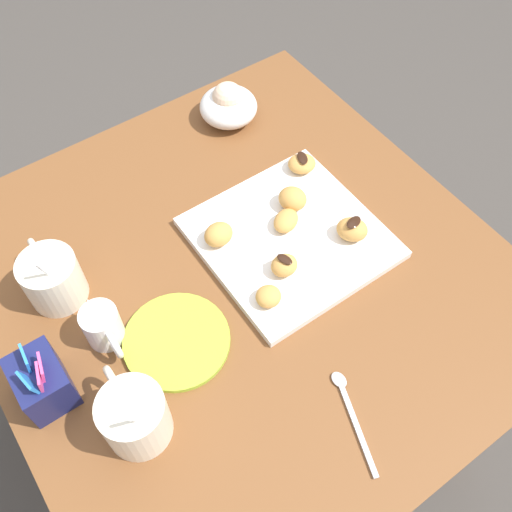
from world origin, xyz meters
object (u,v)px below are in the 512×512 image
object	(u,v)px
sugar_caddy	(42,382)
beignet_4	(302,164)
ice_cream_bowl	(228,105)
saucer_lime_left	(177,341)
cream_pitcher_white	(103,326)
beignet_3	(352,229)
coffee_mug_cream_right	(52,277)
beignet_5	(293,199)
beignet_0	(286,221)
beignet_6	(284,265)
beignet_1	(268,297)
coffee_mug_cream_left	(134,416)
pastry_plate_square	(290,238)
dining_table	(243,309)
beignet_2	(218,235)

from	to	relation	value
sugar_caddy	beignet_4	world-z (taller)	sugar_caddy
ice_cream_bowl	saucer_lime_left	xyz separation A→B (m)	(-0.38, 0.35, -0.03)
cream_pitcher_white	beignet_3	distance (m)	0.45
coffee_mug_cream_right	beignet_5	world-z (taller)	coffee_mug_cream_right
sugar_caddy	beignet_5	bearing A→B (deg)	-82.17
beignet_0	saucer_lime_left	bearing A→B (deg)	105.98
ice_cream_bowl	beignet_4	size ratio (longest dim) A/B	2.22
ice_cream_bowl	beignet_3	world-z (taller)	ice_cream_bowl
coffee_mug_cream_right	beignet_0	xyz separation A→B (m)	(-0.11, -0.39, -0.02)
beignet_6	beignet_4	bearing A→B (deg)	-44.77
coffee_mug_cream_right	beignet_1	size ratio (longest dim) A/B	3.31
coffee_mug_cream_left	beignet_5	bearing A→B (deg)	-65.22
pastry_plate_square	ice_cream_bowl	size ratio (longest dim) A/B	2.55
cream_pitcher_white	dining_table	bearing A→B (deg)	-95.07
beignet_4	beignet_0	bearing A→B (deg)	130.93
coffee_mug_cream_right	cream_pitcher_white	bearing A→B (deg)	-166.79
saucer_lime_left	ice_cream_bowl	bearing A→B (deg)	-42.73
coffee_mug_cream_left	beignet_6	xyz separation A→B (m)	(0.09, -0.33, -0.02)
beignet_5	dining_table	bearing A→B (deg)	111.03
saucer_lime_left	beignet_4	bearing A→B (deg)	-65.80
cream_pitcher_white	beignet_0	size ratio (longest dim) A/B	1.93
ice_cream_bowl	beignet_6	bearing A→B (deg)	159.87
sugar_caddy	cream_pitcher_white	bearing A→B (deg)	-73.73
ice_cream_bowl	beignet_5	world-z (taller)	ice_cream_bowl
saucer_lime_left	beignet_0	xyz separation A→B (m)	(0.08, -0.27, 0.03)
dining_table	beignet_1	bearing A→B (deg)	178.87
pastry_plate_square	beignet_3	bearing A→B (deg)	-126.19
beignet_4	coffee_mug_cream_left	bearing A→B (deg)	117.60
beignet_0	beignet_1	distance (m)	0.16
cream_pitcher_white	ice_cream_bowl	bearing A→B (deg)	-54.75
cream_pitcher_white	beignet_3	bearing A→B (deg)	-99.98
dining_table	coffee_mug_cream_left	size ratio (longest dim) A/B	6.01
saucer_lime_left	beignet_5	xyz separation A→B (m)	(0.11, -0.31, 0.03)
beignet_0	beignet_3	bearing A→B (deg)	-136.39
pastry_plate_square	coffee_mug_cream_right	world-z (taller)	coffee_mug_cream_right
coffee_mug_cream_left	beignet_0	size ratio (longest dim) A/B	2.76
dining_table	beignet_1	distance (m)	0.18
dining_table	beignet_5	distance (m)	0.23
beignet_0	beignet_4	world-z (taller)	same
coffee_mug_cream_right	beignet_3	bearing A→B (deg)	-112.90
sugar_caddy	beignet_1	world-z (taller)	sugar_caddy
coffee_mug_cream_right	beignet_5	size ratio (longest dim) A/B	2.69
beignet_1	beignet_4	size ratio (longest dim) A/B	0.80
ice_cream_bowl	beignet_5	xyz separation A→B (m)	(-0.27, 0.04, -0.00)
cream_pitcher_white	beignet_0	distance (m)	0.36
beignet_2	beignet_3	xyz separation A→B (m)	(-0.13, -0.20, 0.00)
beignet_1	beignet_2	distance (m)	0.15
coffee_mug_cream_left	beignet_3	size ratio (longest dim) A/B	2.74
beignet_6	saucer_lime_left	bearing A→B (deg)	90.79
beignet_3	beignet_6	xyz separation A→B (m)	(0.01, 0.14, -0.00)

